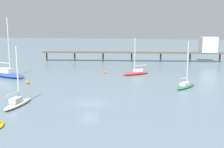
{
  "coord_description": "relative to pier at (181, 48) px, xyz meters",
  "views": [
    {
      "loc": [
        11.43,
        -40.21,
        11.75
      ],
      "look_at": [
        0.0,
        17.82,
        1.5
      ],
      "focal_mm": 45.49,
      "sensor_mm": 36.0,
      "label": 1
    }
  ],
  "objects": [
    {
      "name": "sailboat_red",
      "position": [
        -11.26,
        -26.32,
        -3.99
      ],
      "size": [
        6.64,
        5.92,
        8.81
      ],
      "color": "red",
      "rests_on": "ground_plane"
    },
    {
      "name": "mooring_buoy_near",
      "position": [
        -18.88,
        -26.32,
        -4.29
      ],
      "size": [
        0.6,
        0.6,
        0.6
      ],
      "primitive_type": "sphere",
      "color": "orange",
      "rests_on": "ground_plane"
    },
    {
      "name": "sailboat_cream",
      "position": [
        -25.38,
        -56.4,
        -3.97
      ],
      "size": [
        1.75,
        6.95,
        8.76
      ],
      "color": "beige",
      "rests_on": "ground_plane"
    },
    {
      "name": "pier",
      "position": [
        0.0,
        0.0,
        0.0
      ],
      "size": [
        58.05,
        11.43,
        8.02
      ],
      "color": "brown",
      "rests_on": "ground_plane"
    },
    {
      "name": "sailboat_green",
      "position": [
        -0.48,
        -38.97,
        -4.0
      ],
      "size": [
        4.52,
        6.48,
        8.74
      ],
      "color": "#287F4C",
      "rests_on": "ground_plane"
    },
    {
      "name": "sailboat_blue",
      "position": [
        -39.35,
        -35.53,
        -3.71
      ],
      "size": [
        9.76,
        5.45,
        13.41
      ],
      "color": "#2D4CB7",
      "rests_on": "ground_plane"
    },
    {
      "name": "ground_plane",
      "position": [
        -15.44,
        -52.97,
        -4.59
      ],
      "size": [
        400.0,
        400.0,
        0.0
      ],
      "primitive_type": "plane",
      "color": "slate"
    },
    {
      "name": "mooring_buoy_mid",
      "position": [
        -31.47,
        -41.6,
        -4.26
      ],
      "size": [
        0.66,
        0.66,
        0.66
      ],
      "primitive_type": "sphere",
      "color": "orange",
      "rests_on": "ground_plane"
    }
  ]
}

